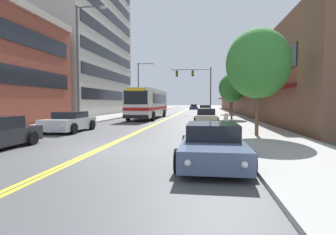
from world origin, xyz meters
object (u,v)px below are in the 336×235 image
Objects in this scene: traffic_signal_mast at (198,81)px; street_lamp_left_near at (81,56)px; car_black_parked_left_far at (149,110)px; fire_hydrant at (226,118)px; car_slate_blue_parked_right_foreground at (212,144)px; car_red_parked_right_far at (205,109)px; car_navy_moving_lead at (194,107)px; street_tree_right_near at (258,64)px; street_tree_right_mid at (232,88)px; city_bus at (149,103)px; car_silver_parked_left_mid at (70,122)px; car_champagne_parked_right_end at (206,117)px; car_white_parked_right_mid at (205,109)px; street_lamp_left_far at (141,84)px; street_tree_right_far at (230,88)px.

street_lamp_left_near is (-8.17, -22.70, 0.11)m from traffic_signal_mast.
car_black_parked_left_far is 21.19m from fire_hydrant.
car_slate_blue_parked_right_foreground is (8.75, -31.84, -0.08)m from car_black_parked_left_far.
car_red_parked_right_far reaches higher than car_slate_blue_parked_right_foreground.
car_navy_moving_lead is 45.06m from fire_hydrant.
street_tree_right_near is at bearing -82.10° from traffic_signal_mast.
car_black_parked_left_far is 8.89m from traffic_signal_mast.
fire_hydrant is at bearing -60.96° from car_black_parked_left_far.
car_slate_blue_parked_right_foreground is at bearing -97.64° from street_tree_right_mid.
street_lamp_left_near reaches higher than fire_hydrant.
car_navy_moving_lead is at bearing 93.39° from traffic_signal_mast.
car_red_parked_right_far is 0.52× the size of street_lamp_left_near.
city_bus is 11.57m from fire_hydrant.
car_red_parked_right_far is 24.16m from street_tree_right_mid.
city_bus reaches higher than car_silver_parked_left_mid.
city_bus is 18.01m from street_tree_right_near.
street_lamp_left_near reaches higher than car_champagne_parked_right_end.
street_tree_right_near reaches higher than car_navy_moving_lead.
car_red_parked_right_far is 14.91m from car_navy_moving_lead.
car_champagne_parked_right_end is at bearing -90.02° from car_red_parked_right_far.
car_red_parked_right_far is 30.23m from fire_hydrant.
fire_hydrant is (1.60, -1.22, -0.04)m from car_champagne_parked_right_end.
car_white_parked_right_mid is at bearing 73.50° from car_silver_parked_left_mid.
car_black_parked_left_far is at bearing 88.23° from street_lamp_left_near.
car_red_parked_right_far reaches higher than fire_hydrant.
car_silver_parked_left_mid is 11.27m from car_champagne_parked_right_end.
car_navy_moving_lead is at bearing 95.42° from fire_hydrant.
city_bus is at bearing 134.73° from fire_hydrant.
street_lamp_left_near is at bearing -109.44° from car_white_parked_right_mid.
street_tree_right_near reaches higher than car_silver_parked_left_mid.
car_white_parked_right_mid is 17.71m from street_tree_right_mid.
car_slate_blue_parked_right_foreground is 5.22× the size of fire_hydrant.
fire_hydrant is (1.54, 13.31, 0.01)m from car_slate_blue_parked_right_foreground.
street_lamp_left_far is at bearing 107.84° from car_slate_blue_parked_right_foreground.
car_navy_moving_lead is 30.16m from street_lamp_left_far.
car_slate_blue_parked_right_foreground is at bearing -74.64° from car_black_parked_left_far.
traffic_signal_mast is 0.97× the size of street_lamp_left_far.
car_slate_blue_parked_right_foreground is 14.87m from street_lamp_left_near.
city_bus reaches higher than car_navy_moving_lead.
car_champagne_parked_right_end is at bearing -102.25° from street_tree_right_far.
car_black_parked_left_far is at bearing 179.10° from street_tree_right_far.
street_tree_right_far reaches higher than car_silver_parked_left_mid.
car_champagne_parked_right_end is (6.50, -6.95, -1.23)m from city_bus.
car_red_parked_right_far is at bearing 93.93° from street_tree_right_near.
car_white_parked_right_mid is at bearing 90.04° from car_champagne_parked_right_end.
street_tree_right_mid is at bearing 37.24° from street_lamp_left_near.
car_silver_parked_left_mid is at bearing -96.85° from car_navy_moving_lead.
street_lamp_left_near is (-9.35, -4.04, 4.71)m from car_champagne_parked_right_end.
traffic_signal_mast is at bearing 65.57° from city_bus.
street_tree_right_mid is (9.19, -1.84, 1.51)m from city_bus.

